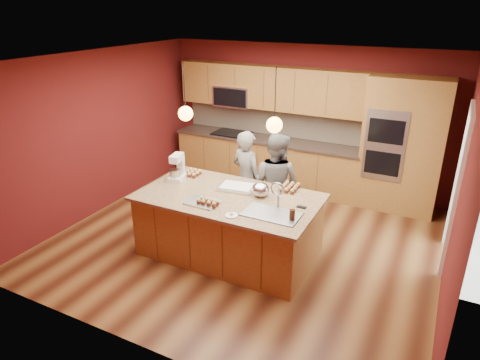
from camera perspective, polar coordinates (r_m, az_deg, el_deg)
The scene contains 24 objects.
floor at distance 6.66m, azimuth 0.87°, elevation -7.92°, with size 5.50×5.50×0.00m, color #421E10.
ceiling at distance 5.78m, azimuth 1.03°, elevation 15.80°, with size 5.50×5.50×0.00m, color silver.
wall_back at distance 8.32m, azimuth 8.57°, elevation 8.19°, with size 5.50×5.50×0.00m, color #551414.
wall_front at distance 4.18m, azimuth -14.33°, elevation -7.27°, with size 5.50×5.50×0.00m, color #551414.
wall_left at distance 7.64m, azimuth -18.05°, elevation 6.04°, with size 5.00×5.00×0.00m, color #551414.
wall_right at distance 5.56m, azimuth 27.36°, elevation -1.53°, with size 5.00×5.00×0.00m, color #551414.
cabinet_run at distance 8.42m, azimuth 3.46°, elevation 5.99°, with size 3.74×0.64×2.30m.
oven_column at distance 7.72m, azimuth 20.81°, elevation 4.28°, with size 1.30×0.62×2.30m.
doorway_trim at distance 6.41m, azimuth 26.87°, elevation -1.32°, with size 0.08×1.11×2.20m, color white, non-canonical shape.
pendant_left at distance 5.87m, azimuth -7.27°, elevation 8.82°, with size 0.20×0.20×0.80m.
pendant_right at distance 5.27m, azimuth 4.61°, elevation 7.36°, with size 0.20×0.20×0.80m.
island at distance 6.10m, azimuth -1.37°, elevation -5.97°, with size 2.49×1.39×1.30m.
person_left at distance 6.81m, azimuth 0.90°, elevation 0.17°, with size 0.57×0.38×1.58m, color black.
person_right at distance 6.62m, azimuth 4.73°, elevation -0.41°, with size 0.78×0.61×1.61m, color slate.
stand_mixer at distance 6.45m, azimuth -8.39°, elevation 1.48°, with size 0.26×0.32×0.40m.
sheet_cake at distance 6.12m, azimuth -0.44°, elevation -0.95°, with size 0.56×0.45×0.05m.
cooling_rack at distance 5.71m, azimuth -5.02°, elevation -2.99°, with size 0.44×0.31×0.02m, color #AEB1B6.
mixing_bowl at distance 5.86m, azimuth 2.75°, elevation -1.30°, with size 0.24×0.24×0.21m, color silver.
plate at distance 5.36m, azimuth -1.15°, elevation -4.75°, with size 0.16×0.16×0.01m, color white.
tumbler at distance 5.27m, azimuth 6.97°, elevation -4.65°, with size 0.07×0.07×0.14m, color #321B0E.
phone at distance 5.63m, azimuth 8.20°, elevation -3.59°, with size 0.13×0.07×0.01m, color black.
cupcakes_left at distance 6.63m, azimuth -6.37°, elevation 0.95°, with size 0.25×0.25×0.08m, color tan, non-canonical shape.
cupcakes_rack at distance 5.62m, azimuth -4.35°, elevation -2.91°, with size 0.31×0.16×0.07m, color tan, non-canonical shape.
cupcakes_right at distance 6.12m, azimuth 6.64°, elevation -0.98°, with size 0.25×0.33×0.08m, color tan, non-canonical shape.
Camera 1 is at (2.50, -5.17, 3.38)m, focal length 32.00 mm.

